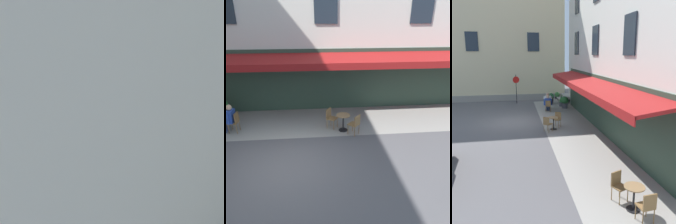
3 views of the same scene
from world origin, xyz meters
TOP-DOWN VIEW (x-y plane):
  - ground_plane at (0.00, 0.00)m, footprint 70.00×70.00m
  - sidewalk_cafe_terrace at (-3.25, -3.40)m, footprint 20.50×3.20m
  - cafe_table_near_entrance at (-2.22, -2.32)m, footprint 0.60×0.60m
  - cafe_chair_wicker_kerbside at (-2.68, -1.89)m, footprint 0.57×0.57m
  - cafe_chair_wicker_corner_left at (-1.68, -2.66)m, footprint 0.55×0.55m
  - cafe_chair_wicker_under_awning at (2.46, -2.60)m, footprint 0.43×0.43m
  - seated_patron_in_blue at (2.67, -2.62)m, footprint 0.55×0.65m

SIDE VIEW (x-z plane):
  - ground_plane at x=0.00m, z-range 0.00..0.00m
  - sidewalk_cafe_terrace at x=-3.25m, z-range 0.00..0.01m
  - cafe_table_near_entrance at x=-2.22m, z-range 0.12..0.87m
  - cafe_chair_wicker_kerbside at x=-2.68m, z-range 0.09..1.00m
  - cafe_chair_wicker_corner_left at x=-1.68m, z-range 0.09..1.00m
  - cafe_chair_wicker_under_awning at x=2.46m, z-range 0.09..1.00m
  - seated_patron_in_blue at x=2.67m, z-range 0.05..1.34m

